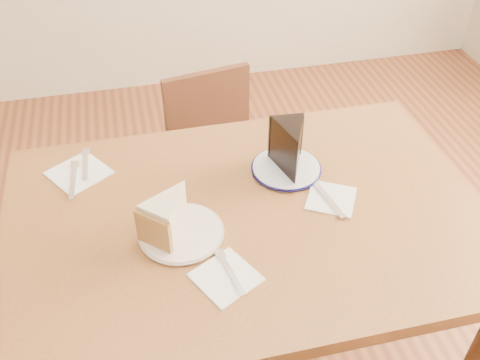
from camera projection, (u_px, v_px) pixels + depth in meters
The scene contains 13 objects.
table at pixel (246, 240), 1.40m from camera, with size 1.20×0.80×0.75m.
chair_far at pixel (221, 168), 1.99m from camera, with size 0.44×0.44×0.77m.
plate_cream at pixel (182, 233), 1.28m from camera, with size 0.20×0.20×0.01m, color white.
plate_navy at pixel (286, 168), 1.46m from camera, with size 0.18×0.18×0.01m, color white.
carrot_cake at pixel (171, 214), 1.25m from camera, with size 0.09×0.13×0.09m, color beige, non-canonical shape.
chocolate_cake at pixel (291, 151), 1.41m from camera, with size 0.09×0.13×0.12m, color black, non-canonical shape.
napkin_cream at pixel (226, 277), 1.18m from camera, with size 0.13×0.13×0.00m, color white.
napkin_navy at pixel (331, 198), 1.37m from camera, with size 0.12×0.12×0.00m, color white.
napkin_spare at pixel (79, 173), 1.45m from camera, with size 0.14×0.14×0.00m, color white.
fork_cream at pixel (230, 272), 1.18m from camera, with size 0.01×0.14×0.00m, color silver.
knife_navy at pixel (326, 197), 1.37m from camera, with size 0.02×0.17×0.00m, color silver.
fork_spare at pixel (85, 165), 1.47m from camera, with size 0.01×0.14×0.00m, color silver.
knife_spare at pixel (73, 180), 1.42m from camera, with size 0.01×0.16×0.00m, color silver.
Camera 1 is at (-0.23, -0.94, 1.68)m, focal length 40.00 mm.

